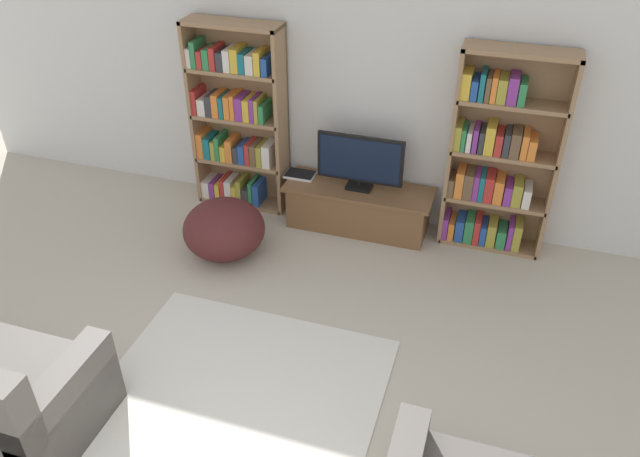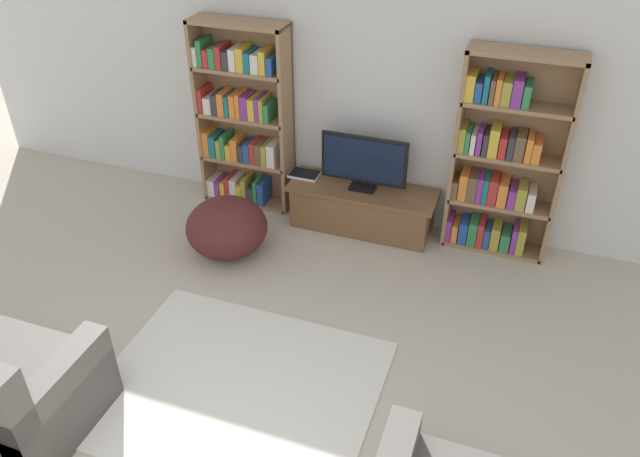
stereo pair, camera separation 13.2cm
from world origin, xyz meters
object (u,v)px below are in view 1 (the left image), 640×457
(bookshelf_left, at_px, (237,121))
(tv_stand, at_px, (358,207))
(television, at_px, (360,161))
(beanbag_ottoman, at_px, (224,229))
(bookshelf_right, at_px, (497,160))
(laptop, at_px, (300,175))

(bookshelf_left, distance_m, tv_stand, 1.45)
(television, relative_size, beanbag_ottoman, 1.10)
(bookshelf_right, xyz_separation_m, laptop, (-1.82, -0.07, -0.41))
(bookshelf_right, relative_size, laptop, 6.42)
(laptop, distance_m, beanbag_ottoman, 0.97)
(bookshelf_right, distance_m, tv_stand, 1.37)
(bookshelf_right, relative_size, tv_stand, 1.32)
(laptop, relative_size, beanbag_ottoman, 0.39)
(bookshelf_left, distance_m, television, 1.29)
(bookshelf_left, bearing_deg, laptop, -6.06)
(bookshelf_right, bearing_deg, television, -173.85)
(bookshelf_right, relative_size, beanbag_ottoman, 2.51)
(bookshelf_left, distance_m, laptop, 0.81)
(bookshelf_right, xyz_separation_m, beanbag_ottoman, (-2.26, -0.92, -0.60))
(bookshelf_right, distance_m, beanbag_ottoman, 2.51)
(bookshelf_right, height_order, tv_stand, bookshelf_right)
(bookshelf_left, relative_size, laptop, 6.42)
(bookshelf_left, height_order, beanbag_ottoman, bookshelf_left)
(tv_stand, height_order, beanbag_ottoman, beanbag_ottoman)
(bookshelf_left, bearing_deg, television, -5.76)
(laptop, bearing_deg, bookshelf_right, 2.26)
(tv_stand, distance_m, laptop, 0.66)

